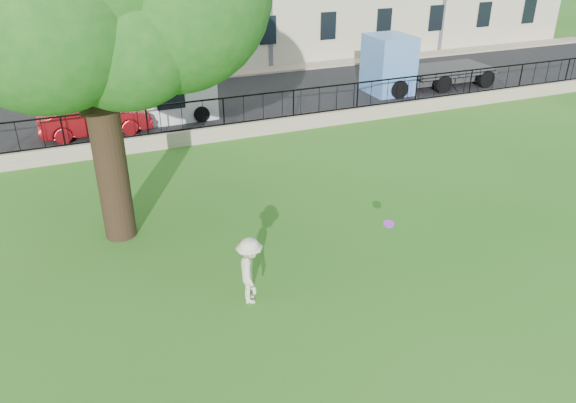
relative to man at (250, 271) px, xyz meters
name	(u,v)px	position (x,y,z in m)	size (l,w,h in m)	color
ground	(376,311)	(2.50, -1.46, -0.82)	(120.00, 120.00, 0.00)	#1F6518
retaining_wall	(225,132)	(2.50, 10.54, -0.52)	(50.00, 0.40, 0.60)	gray
iron_railing	(224,112)	(2.50, 10.54, 0.33)	(50.00, 0.05, 1.13)	black
street	(197,107)	(2.50, 15.24, -0.82)	(60.00, 9.00, 0.01)	black
sidewalk	(173,79)	(2.50, 20.44, -0.76)	(60.00, 1.40, 0.12)	gray
man	(250,271)	(0.00, 0.00, 0.00)	(1.06, 0.61, 1.65)	beige
frisbee	(389,224)	(3.80, 0.27, 0.28)	(0.27, 0.27, 0.03)	#AF27DD
red_sedan	(95,118)	(-2.22, 13.07, -0.10)	(1.53, 4.39, 1.45)	#A9141B
white_van	(157,97)	(0.50, 13.94, 0.21)	(4.91, 1.92, 2.06)	silver
blue_truck	(429,60)	(14.50, 13.94, 0.60)	(6.80, 2.41, 2.85)	#6094E3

